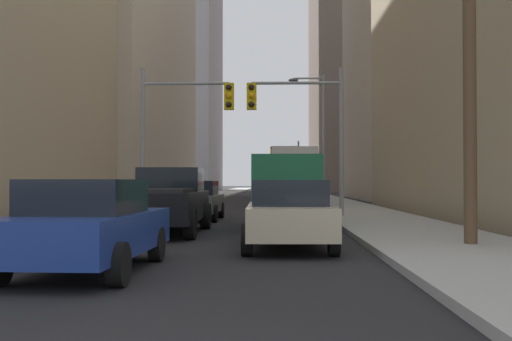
% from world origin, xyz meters
% --- Properties ---
extents(sidewalk_left, '(3.66, 160.00, 0.15)m').
position_xyz_m(sidewalk_left, '(-5.18, 50.00, 0.07)').
color(sidewalk_left, '#9E9E99').
rests_on(sidewalk_left, ground).
extents(sidewalk_right, '(3.66, 160.00, 0.15)m').
position_xyz_m(sidewalk_right, '(5.18, 50.00, 0.07)').
color(sidewalk_right, '#9E9E99').
rests_on(sidewalk_right, ground).
extents(city_bus, '(2.67, 11.52, 3.40)m').
position_xyz_m(city_bus, '(2.36, 35.05, 1.93)').
color(city_bus, silver).
rests_on(city_bus, ground).
extents(pickup_truck_black, '(2.20, 5.44, 1.90)m').
position_xyz_m(pickup_truck_black, '(-1.81, 14.24, 0.93)').
color(pickup_truck_black, black).
rests_on(pickup_truck_black, ground).
extents(cargo_van_green, '(2.16, 5.24, 2.26)m').
position_xyz_m(cargo_van_green, '(1.63, 16.28, 1.29)').
color(cargo_van_green, '#195938').
rests_on(cargo_van_green, ground).
extents(sedan_blue, '(1.95, 4.26, 1.52)m').
position_xyz_m(sedan_blue, '(-1.74, 6.84, 0.77)').
color(sedan_blue, navy).
rests_on(sedan_blue, ground).
extents(sedan_beige, '(1.95, 4.23, 1.52)m').
position_xyz_m(sedan_beige, '(1.63, 10.40, 0.77)').
color(sedan_beige, '#C6B793').
rests_on(sedan_beige, ground).
extents(sedan_grey, '(1.95, 4.23, 1.52)m').
position_xyz_m(sedan_grey, '(-1.75, 20.13, 0.77)').
color(sedan_grey, slate).
rests_on(sedan_grey, ground).
extents(sedan_navy, '(1.95, 4.23, 1.52)m').
position_xyz_m(sedan_navy, '(1.79, 44.57, 0.77)').
color(sedan_navy, '#141E4C').
rests_on(sedan_navy, ground).
extents(traffic_signal_near_left, '(3.73, 0.44, 6.00)m').
position_xyz_m(traffic_signal_near_left, '(-2.36, 20.71, 4.04)').
color(traffic_signal_near_left, gray).
rests_on(traffic_signal_near_left, ground).
extents(traffic_signal_near_right, '(3.83, 0.44, 6.00)m').
position_xyz_m(traffic_signal_near_right, '(2.32, 20.71, 4.04)').
color(traffic_signal_near_right, gray).
rests_on(traffic_signal_near_right, ground).
extents(traffic_signal_far_right, '(3.21, 0.44, 6.00)m').
position_xyz_m(traffic_signal_far_right, '(2.61, 63.15, 4.01)').
color(traffic_signal_far_right, gray).
rests_on(traffic_signal_far_right, ground).
extents(street_lamp_right, '(2.04, 0.32, 7.50)m').
position_xyz_m(street_lamp_right, '(3.75, 30.57, 4.50)').
color(street_lamp_right, gray).
rests_on(street_lamp_right, ground).
extents(building_left_mid_office, '(14.52, 29.63, 34.76)m').
position_xyz_m(building_left_mid_office, '(-14.82, 48.50, 17.38)').
color(building_left_mid_office, '#B7A893').
rests_on(building_left_mid_office, ground).
extents(building_left_far_tower, '(15.54, 22.23, 60.69)m').
position_xyz_m(building_left_far_tower, '(-15.70, 90.97, 30.34)').
color(building_left_far_tower, '#93939E').
rests_on(building_left_far_tower, ground).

